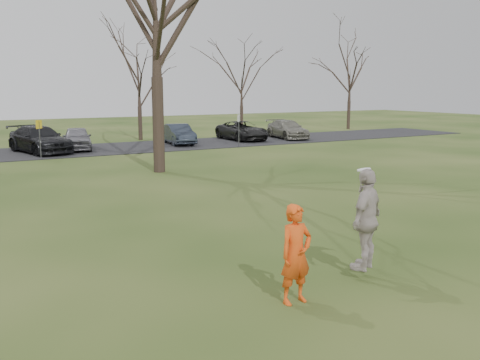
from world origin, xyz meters
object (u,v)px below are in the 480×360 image
object	(u,v)px
catching_play	(366,219)
big_tree	(155,10)
car_4	(77,138)
player_defender	(296,254)
car_6	(242,131)
car_3	(40,139)
car_5	(179,134)
car_7	(288,129)

from	to	relation	value
catching_play	big_tree	bearing A→B (deg)	85.40
car_4	catching_play	bearing A→B (deg)	-77.88
player_defender	catching_play	distance (m)	1.95
car_4	car_6	world-z (taller)	car_4
car_3	big_tree	bearing A→B (deg)	-85.62
big_tree	car_5	bearing A→B (deg)	62.99
car_6	big_tree	distance (m)	16.02
player_defender	car_4	xyz separation A→B (m)	(1.67, 25.16, -0.16)
player_defender	car_7	size ratio (longest dim) A/B	0.39
car_3	big_tree	size ratio (longest dim) A/B	0.37
car_5	car_4	bearing A→B (deg)	-173.57
catching_play	player_defender	bearing A→B (deg)	-170.60
car_5	car_6	world-z (taller)	car_6
player_defender	car_5	world-z (taller)	player_defender
player_defender	car_3	distance (m)	24.81
car_3	car_5	bearing A→B (deg)	-13.75
car_6	big_tree	size ratio (longest dim) A/B	0.34
player_defender	catching_play	bearing A→B (deg)	5.93
car_6	car_7	size ratio (longest dim) A/B	1.05
car_5	catching_play	xyz separation A→B (m)	(-6.37, -24.78, 0.50)
car_3	catching_play	xyz separation A→B (m)	(2.43, -24.49, 0.41)
car_4	car_5	world-z (taller)	car_4
car_6	car_7	bearing A→B (deg)	-9.07
car_3	car_5	xyz separation A→B (m)	(8.79, 0.28, -0.09)
car_5	big_tree	distance (m)	13.05
car_7	car_3	bearing A→B (deg)	-171.15
car_3	big_tree	xyz separation A→B (m)	(3.60, -9.90, 6.21)
player_defender	car_4	distance (m)	25.22
player_defender	car_6	xyz separation A→B (m)	(13.33, 25.47, -0.18)
car_7	big_tree	bearing A→B (deg)	-135.58
car_5	catching_play	distance (m)	25.59
catching_play	car_3	bearing A→B (deg)	95.66
car_4	catching_play	xyz separation A→B (m)	(0.23, -24.85, 0.47)
car_3	catching_play	world-z (taller)	catching_play
car_3	car_7	size ratio (longest dim) A/B	1.14
car_3	car_4	bearing A→B (deg)	-6.33
player_defender	big_tree	size ratio (longest dim) A/B	0.13
car_5	catching_play	world-z (taller)	catching_play
player_defender	catching_play	world-z (taller)	catching_play
car_3	car_6	world-z (taller)	car_3
big_tree	player_defender	bearing A→B (deg)	-101.64
car_5	catching_play	size ratio (longest dim) A/B	1.99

